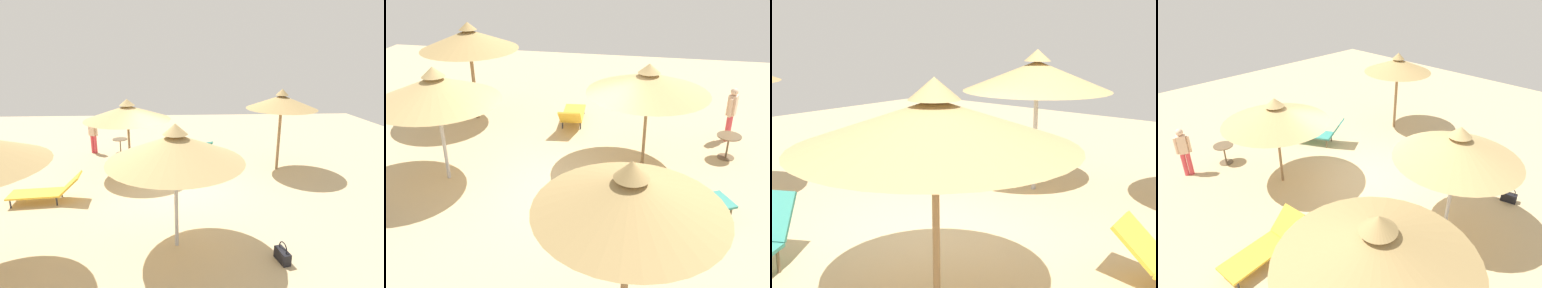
# 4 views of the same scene
# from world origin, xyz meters

# --- Properties ---
(ground) EXTENTS (24.00, 24.00, 0.10)m
(ground) POSITION_xyz_m (0.00, 0.00, -0.05)
(ground) COLOR tan
(parasol_umbrella_far_right) EXTENTS (2.77, 2.77, 2.69)m
(parasol_umbrella_far_right) POSITION_xyz_m (0.11, -2.90, 2.20)
(parasol_umbrella_far_right) COLOR #B2B2B7
(parasol_umbrella_far_right) RESTS_ON ground
(parasol_umbrella_near_right) EXTENTS (2.89, 2.89, 2.56)m
(parasol_umbrella_near_right) POSITION_xyz_m (-1.50, 1.54, 2.11)
(parasol_umbrella_near_right) COLOR olive
(parasol_umbrella_near_right) RESTS_ON ground
(parasol_umbrella_center) EXTENTS (2.38, 2.38, 2.86)m
(parasol_umbrella_center) POSITION_xyz_m (3.70, 1.54, 2.41)
(parasol_umbrella_center) COLOR olive
(parasol_umbrella_center) RESTS_ON ground
(lounge_chair_front) EXTENTS (1.42, 1.87, 0.94)m
(lounge_chair_front) POSITION_xyz_m (0.79, 2.51, 0.43)
(lounge_chair_front) COLOR teal
(lounge_chair_front) RESTS_ON ground
(lounge_chair_near_left) EXTENTS (1.98, 0.82, 0.77)m
(lounge_chair_near_left) POSITION_xyz_m (-3.47, -0.67, 0.34)
(lounge_chair_near_left) COLOR gold
(lounge_chair_near_left) RESTS_ON ground
(person_standing_far_left) EXTENTS (0.41, 0.30, 1.52)m
(person_standing_far_left) POSITION_xyz_m (-3.31, 3.79, 0.84)
(person_standing_far_left) COLOR #D83F4C
(person_standing_far_left) RESTS_ON ground
(handbag) EXTENTS (0.25, 0.41, 0.43)m
(handbag) POSITION_xyz_m (2.20, -3.56, 0.14)
(handbag) COLOR black
(handbag) RESTS_ON ground
(side_table_round) EXTENTS (0.61, 0.61, 0.63)m
(side_table_round) POSITION_xyz_m (-2.20, 3.64, 0.43)
(side_table_round) COLOR brown
(side_table_round) RESTS_ON ground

